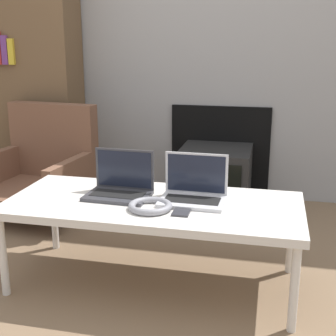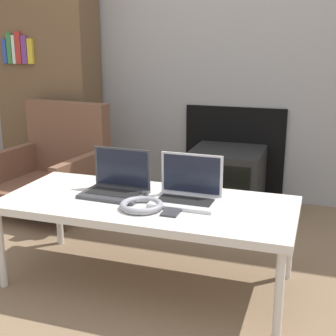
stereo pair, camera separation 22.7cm
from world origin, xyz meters
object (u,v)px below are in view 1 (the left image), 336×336
at_px(laptop_right, 194,191).
at_px(armchair, 42,167).
at_px(tv, 215,178).
at_px(laptop_left, 120,185).
at_px(headphones, 150,206).
at_px(phone, 182,210).

relative_size(laptop_right, armchair, 0.42).
relative_size(laptop_right, tv, 0.61).
distance_m(laptop_left, armchair, 1.07).
xyz_separation_m(headphones, phone, (0.14, 0.00, -0.01)).
height_order(laptop_left, headphones, laptop_left).
distance_m(headphones, tv, 1.24).
bearing_deg(laptop_right, armchair, 148.83).
bearing_deg(headphones, laptop_right, 43.29).
height_order(phone, tv, phone).
height_order(headphones, armchair, armchair).
distance_m(tv, armchair, 1.16).
height_order(laptop_left, phone, laptop_left).
bearing_deg(phone, headphones, -178.02).
bearing_deg(laptop_right, tv, 92.69).
xyz_separation_m(laptop_left, headphones, (0.19, -0.15, -0.03)).
bearing_deg(laptop_right, headphones, -135.69).
height_order(tv, armchair, armchair).
height_order(laptop_right, tv, laptop_right).
xyz_separation_m(tv, armchair, (-1.10, -0.35, 0.11)).
distance_m(laptop_left, phone, 0.36).
relative_size(laptop_right, headphones, 1.53).
bearing_deg(armchair, phone, -31.47).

